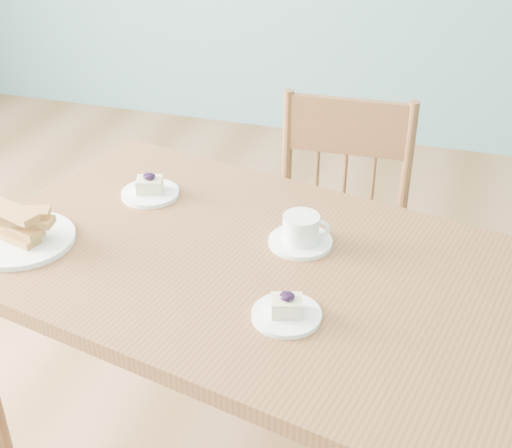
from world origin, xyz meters
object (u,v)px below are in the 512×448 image
dining_table (269,292)px  cheesecake_plate_far (150,190)px  dining_chair (335,246)px  biscotti_plate (20,231)px  cheesecake_plate_near (287,311)px  coffee_cup (301,232)px

dining_table → cheesecake_plate_far: (-0.37, 0.21, 0.09)m
dining_chair → biscotti_plate: (-0.61, -0.61, 0.30)m
dining_table → dining_chair: dining_chair is taller
cheesecake_plate_far → cheesecake_plate_near: bearing=-39.3°
dining_table → cheesecake_plate_near: (0.08, -0.16, 0.09)m
cheesecake_plate_near → biscotti_plate: (-0.64, 0.09, 0.01)m
dining_table → cheesecake_plate_near: cheesecake_plate_near is taller
dining_chair → biscotti_plate: dining_chair is taller
dining_chair → coffee_cup: (-0.01, -0.43, 0.30)m
cheesecake_plate_near → cheesecake_plate_far: cheesecake_plate_far is taller
cheesecake_plate_near → dining_chair: bearing=92.5°
dining_table → dining_chair: bearing=96.7°
dining_chair → cheesecake_plate_near: bearing=-90.0°
biscotti_plate → dining_chair: bearing=44.8°
coffee_cup → biscotti_plate: (-0.61, -0.18, -0.00)m
biscotti_plate → dining_table: bearing=7.5°
dining_table → biscotti_plate: bearing=-160.4°
dining_chair → biscotti_plate: bearing=-137.7°
cheesecake_plate_near → cheesecake_plate_far: bearing=140.7°
dining_chair → coffee_cup: size_ratio=5.93×
dining_table → dining_chair: (0.05, 0.53, -0.20)m
dining_chair → cheesecake_plate_near: size_ratio=6.26×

